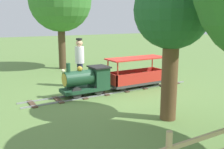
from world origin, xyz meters
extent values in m
plane|color=#608442|center=(0.00, 0.00, 0.00)|extent=(60.00, 60.00, 0.00)
cube|color=gray|center=(-0.22, 0.26, 0.02)|extent=(0.03, 5.70, 0.04)
cube|color=gray|center=(0.22, 0.26, 0.02)|extent=(0.03, 5.70, 0.04)
cube|color=#4C3828|center=(0.00, -2.23, 0.01)|extent=(0.68, 0.14, 0.03)
cube|color=#4C3828|center=(0.00, -1.52, 0.01)|extent=(0.68, 0.14, 0.03)
cube|color=#4C3828|center=(0.00, -0.81, 0.01)|extent=(0.68, 0.14, 0.03)
cube|color=#4C3828|center=(0.00, -0.10, 0.01)|extent=(0.68, 0.14, 0.03)
cube|color=#4C3828|center=(0.00, 0.62, 0.01)|extent=(0.68, 0.14, 0.03)
cube|color=#4C3828|center=(0.00, 1.33, 0.01)|extent=(0.68, 0.14, 0.03)
cube|color=#4C3828|center=(0.00, 2.04, 0.01)|extent=(0.68, 0.14, 0.03)
cube|color=#4C3828|center=(0.00, 2.75, 0.01)|extent=(0.68, 0.14, 0.03)
cube|color=#1E472D|center=(0.00, 1.21, 0.21)|extent=(0.56, 1.40, 0.10)
cylinder|color=#1E472D|center=(0.00, 1.41, 0.56)|extent=(0.44, 0.85, 0.44)
cylinder|color=#B7932D|center=(0.00, 1.84, 0.56)|extent=(0.37, 0.02, 0.37)
cylinder|color=#1E472D|center=(0.00, 1.71, 0.90)|extent=(0.12, 0.12, 0.24)
sphere|color=#B7932D|center=(0.00, 1.36, 0.83)|extent=(0.16, 0.16, 0.16)
cube|color=#1E472D|center=(0.00, 0.74, 0.54)|extent=(0.56, 0.45, 0.55)
cube|color=black|center=(0.00, 0.74, 0.83)|extent=(0.64, 0.53, 0.04)
sphere|color=#F2EAB2|center=(0.00, 1.87, 0.82)|extent=(0.10, 0.10, 0.10)
cylinder|color=#2D2D2D|center=(-0.22, 1.56, 0.20)|extent=(0.05, 0.32, 0.32)
cylinder|color=#2D2D2D|center=(0.22, 1.56, 0.20)|extent=(0.05, 0.32, 0.32)
cylinder|color=#2D2D2D|center=(-0.22, 0.86, 0.20)|extent=(0.05, 0.32, 0.32)
cylinder|color=#2D2D2D|center=(0.22, 0.86, 0.20)|extent=(0.05, 0.32, 0.32)
cube|color=#3F3F3F|center=(0.00, -0.64, 0.18)|extent=(0.64, 1.90, 0.08)
cube|color=red|center=(-0.30, -0.64, 0.40)|extent=(0.04, 1.90, 0.35)
cube|color=red|center=(0.30, -0.64, 0.40)|extent=(0.04, 1.90, 0.35)
cube|color=red|center=(0.00, 0.29, 0.40)|extent=(0.64, 0.04, 0.35)
cube|color=red|center=(0.00, -1.57, 0.40)|extent=(0.64, 0.04, 0.35)
cylinder|color=red|center=(-0.29, 0.26, 0.59)|extent=(0.04, 0.04, 0.75)
cylinder|color=red|center=(0.29, 0.26, 0.59)|extent=(0.04, 0.04, 0.75)
cylinder|color=red|center=(-0.29, -1.54, 0.59)|extent=(0.04, 0.04, 0.75)
cylinder|color=red|center=(0.29, -1.54, 0.59)|extent=(0.04, 0.04, 0.75)
cube|color=red|center=(0.00, -0.64, 0.99)|extent=(0.74, 2.00, 0.04)
cube|color=olive|center=(0.00, -1.17, 0.34)|extent=(0.48, 0.20, 0.24)
cube|color=olive|center=(0.00, -0.64, 0.34)|extent=(0.48, 0.20, 0.24)
cube|color=olive|center=(0.00, -0.11, 0.34)|extent=(0.48, 0.20, 0.24)
cylinder|color=#262626|center=(-0.22, 0.03, 0.16)|extent=(0.04, 0.24, 0.24)
cylinder|color=#262626|center=(0.22, 0.03, 0.16)|extent=(0.04, 0.24, 0.24)
cylinder|color=#262626|center=(-0.22, -1.30, 0.16)|extent=(0.04, 0.24, 0.24)
cylinder|color=#262626|center=(0.22, -1.30, 0.16)|extent=(0.04, 0.24, 0.24)
cylinder|color=#282D47|center=(1.01, 0.87, 0.40)|extent=(0.12, 0.12, 0.80)
cylinder|color=#282D47|center=(1.19, 0.87, 0.40)|extent=(0.12, 0.12, 0.80)
cylinder|color=white|center=(1.10, 0.87, 1.08)|extent=(0.30, 0.30, 0.55)
sphere|color=tan|center=(1.10, 0.87, 1.46)|extent=(0.22, 0.22, 0.22)
cylinder|color=black|center=(1.10, 0.87, 1.59)|extent=(0.20, 0.20, 0.06)
cylinder|color=brown|center=(-2.62, 0.38, 0.91)|extent=(0.35, 0.35, 1.83)
sphere|color=#235B2D|center=(-2.62, 0.38, 2.40)|extent=(1.64, 1.64, 1.64)
cylinder|color=#4C3823|center=(4.63, 0.17, 1.05)|extent=(0.32, 0.32, 2.09)
sphere|color=#3D7F33|center=(4.63, 0.17, 3.06)|extent=(2.76, 2.76, 2.76)
camera|label=1|loc=(-6.78, 4.34, 2.19)|focal=41.98mm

